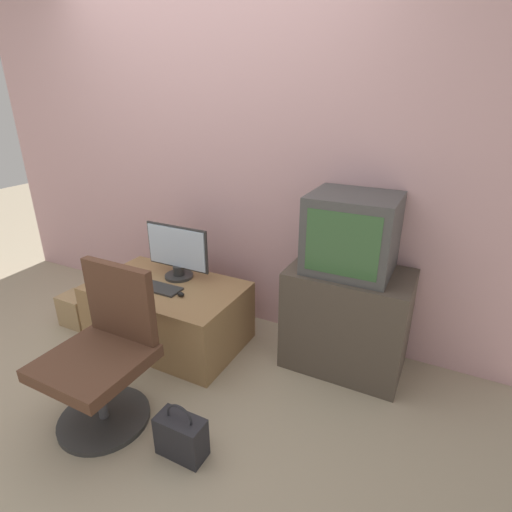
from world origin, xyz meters
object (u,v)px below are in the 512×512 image
at_px(keyboard, 158,288).
at_px(mouse, 181,294).
at_px(office_chair, 104,358).
at_px(cardboard_box_lower, 77,310).
at_px(main_monitor, 177,252).
at_px(handbag, 181,436).
at_px(crt_tv, 352,233).

xyz_separation_m(keyboard, mouse, (0.21, -0.02, 0.01)).
distance_m(office_chair, cardboard_box_lower, 1.14).
xyz_separation_m(main_monitor, mouse, (0.19, -0.24, -0.18)).
bearing_deg(mouse, cardboard_box_lower, -175.70).
distance_m(main_monitor, office_chair, 0.94).
bearing_deg(handbag, keyboard, 134.67).
bearing_deg(cardboard_box_lower, mouse, 4.30).
height_order(main_monitor, cardboard_box_lower, main_monitor).
relative_size(office_chair, cardboard_box_lower, 3.50).
xyz_separation_m(crt_tv, cardboard_box_lower, (-1.97, -0.49, -0.79)).
bearing_deg(cardboard_box_lower, main_monitor, 21.63).
bearing_deg(keyboard, main_monitor, 85.46).
xyz_separation_m(mouse, crt_tv, (0.99, 0.41, 0.46)).
distance_m(crt_tv, cardboard_box_lower, 2.17).
bearing_deg(main_monitor, keyboard, -94.54).
bearing_deg(mouse, main_monitor, 129.27).
relative_size(crt_tv, handbag, 1.63).
distance_m(office_chair, handbag, 0.59).
relative_size(main_monitor, handbag, 1.63).
height_order(crt_tv, cardboard_box_lower, crt_tv).
distance_m(keyboard, crt_tv, 1.35).
height_order(office_chair, handbag, office_chair).
relative_size(keyboard, office_chair, 0.39).
xyz_separation_m(main_monitor, cardboard_box_lower, (-0.78, -0.31, -0.52)).
bearing_deg(cardboard_box_lower, handbag, -22.93).
relative_size(mouse, crt_tv, 0.10).
relative_size(main_monitor, office_chair, 0.59).
distance_m(main_monitor, cardboard_box_lower, 0.99).
height_order(keyboard, mouse, mouse).
bearing_deg(office_chair, cardboard_box_lower, 148.58).
height_order(main_monitor, crt_tv, crt_tv).
bearing_deg(keyboard, crt_tv, 18.07).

